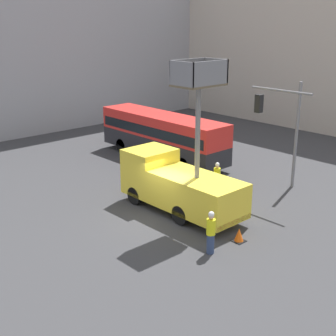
% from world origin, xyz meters
% --- Properties ---
extents(ground_plane, '(120.00, 120.00, 0.00)m').
position_xyz_m(ground_plane, '(0.00, 0.00, 0.00)').
color(ground_plane, '#38383A').
extents(building_backdrop_side, '(10.00, 28.00, 13.08)m').
position_xyz_m(building_backdrop_side, '(26.32, 5.72, 6.54)').
color(building_backdrop_side, '#BCB2A3').
rests_on(building_backdrop_side, ground_plane).
extents(utility_truck, '(2.40, 6.88, 7.61)m').
position_xyz_m(utility_truck, '(1.16, -0.05, 1.55)').
color(utility_truck, yellow).
rests_on(utility_truck, ground_plane).
extents(city_bus, '(2.45, 10.39, 3.10)m').
position_xyz_m(city_bus, '(6.66, 7.25, 1.82)').
color(city_bus, '#232328').
rests_on(city_bus, ground_plane).
extents(traffic_light_pole, '(3.93, 3.68, 6.06)m').
position_xyz_m(traffic_light_pole, '(7.16, -1.97, 4.13)').
color(traffic_light_pole, slate).
rests_on(traffic_light_pole, ground_plane).
extents(road_worker_near_truck, '(0.38, 0.38, 1.88)m').
position_xyz_m(road_worker_near_truck, '(-0.97, -4.20, 0.95)').
color(road_worker_near_truck, navy).
rests_on(road_worker_near_truck, ground_plane).
extents(road_worker_directing, '(0.38, 0.38, 1.80)m').
position_xyz_m(road_worker_directing, '(4.45, 0.28, 0.90)').
color(road_worker_directing, navy).
rests_on(road_worker_directing, ground_plane).
extents(traffic_cone_near_truck, '(0.53, 0.53, 0.61)m').
position_xyz_m(traffic_cone_near_truck, '(0.75, -4.32, 0.28)').
color(traffic_cone_near_truck, black).
rests_on(traffic_cone_near_truck, ground_plane).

